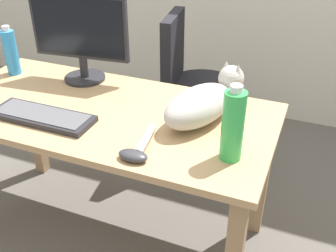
{
  "coord_description": "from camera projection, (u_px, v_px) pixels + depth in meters",
  "views": [
    {
      "loc": [
        0.82,
        -1.3,
        1.55
      ],
      "look_at": [
        0.34,
        -0.12,
        0.78
      ],
      "focal_mm": 42.92,
      "sensor_mm": 36.0,
      "label": 1
    }
  ],
  "objects": [
    {
      "name": "keyboard",
      "position": [
        42.0,
        116.0,
        1.65
      ],
      "size": [
        0.44,
        0.15,
        0.03
      ],
      "color": "#232328",
      "rests_on": "desk"
    },
    {
      "name": "water_bottle",
      "position": [
        11.0,
        52.0,
        2.0
      ],
      "size": [
        0.07,
        0.07,
        0.25
      ],
      "color": "#2D8CD1",
      "rests_on": "desk"
    },
    {
      "name": "cat",
      "position": [
        202.0,
        102.0,
        1.61
      ],
      "size": [
        0.31,
        0.57,
        0.2
      ],
      "color": "#B2ADA8",
      "rests_on": "desk"
    },
    {
      "name": "desk",
      "position": [
        106.0,
        130.0,
        1.78
      ],
      "size": [
        1.46,
        0.7,
        0.72
      ],
      "color": "tan",
      "rests_on": "ground_plane"
    },
    {
      "name": "spray_bottle",
      "position": [
        233.0,
        125.0,
        1.36
      ],
      "size": [
        0.08,
        0.08,
        0.28
      ],
      "color": "green",
      "rests_on": "desk"
    },
    {
      "name": "computer_mouse",
      "position": [
        133.0,
        156.0,
        1.4
      ],
      "size": [
        0.11,
        0.06,
        0.04
      ],
      "primitive_type": "ellipsoid",
      "color": "#333338",
      "rests_on": "desk"
    },
    {
      "name": "monitor",
      "position": [
        80.0,
        35.0,
        1.88
      ],
      "size": [
        0.48,
        0.2,
        0.42
      ],
      "color": "#232328",
      "rests_on": "desk"
    },
    {
      "name": "ground_plane",
      "position": [
        115.0,
        230.0,
        2.1
      ],
      "size": [
        8.0,
        8.0,
        0.0
      ],
      "primitive_type": "plane",
      "color": "#59544F"
    },
    {
      "name": "office_chair",
      "position": [
        194.0,
        102.0,
        2.45
      ],
      "size": [
        0.48,
        0.48,
        0.94
      ],
      "color": "black",
      "rests_on": "ground_plane"
    }
  ]
}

